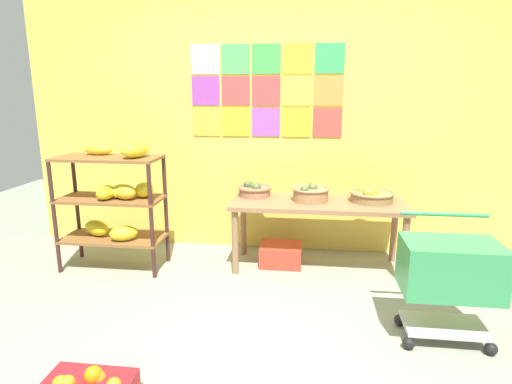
% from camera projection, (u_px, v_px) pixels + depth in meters
% --- Properties ---
extents(ground, '(9.35, 9.35, 0.00)m').
position_uv_depth(ground, '(255.00, 334.00, 2.92)').
color(ground, gray).
extents(back_wall_with_art, '(5.11, 0.07, 2.86)m').
position_uv_depth(back_wall_with_art, '(276.00, 110.00, 4.23)').
color(back_wall_with_art, '#E7C64C').
rests_on(back_wall_with_art, ground).
extents(banana_shelf_unit, '(0.93, 0.42, 1.19)m').
position_uv_depth(banana_shelf_unit, '(116.00, 196.00, 3.87)').
color(banana_shelf_unit, '#3B1F1C').
rests_on(banana_shelf_unit, ground).
extents(display_table, '(1.59, 0.60, 0.63)m').
position_uv_depth(display_table, '(318.00, 210.00, 3.91)').
color(display_table, '#8F6141').
rests_on(display_table, ground).
extents(fruit_basket_left, '(0.32, 0.32, 0.15)m').
position_uv_depth(fruit_basket_left, '(254.00, 190.00, 4.08)').
color(fruit_basket_left, '#93664B').
rests_on(fruit_basket_left, display_table).
extents(fruit_basket_right, '(0.40, 0.40, 0.15)m').
position_uv_depth(fruit_basket_right, '(371.00, 195.00, 3.88)').
color(fruit_basket_right, olive).
rests_on(fruit_basket_right, display_table).
extents(fruit_basket_centre, '(0.34, 0.34, 0.17)m').
position_uv_depth(fruit_basket_centre, '(311.00, 193.00, 3.90)').
color(fruit_basket_centre, '#986E47').
rests_on(fruit_basket_centre, display_table).
extents(produce_crate_under_table, '(0.39, 0.32, 0.20)m').
position_uv_depth(produce_crate_under_table, '(281.00, 254.00, 4.07)').
color(produce_crate_under_table, red).
rests_on(produce_crate_under_table, ground).
extents(shopping_cart, '(0.60, 0.43, 0.82)m').
position_uv_depth(shopping_cart, '(450.00, 272.00, 2.75)').
color(shopping_cart, black).
rests_on(shopping_cart, ground).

